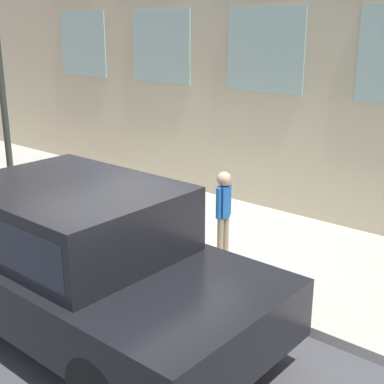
# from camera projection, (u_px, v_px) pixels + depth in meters

# --- Properties ---
(ground_plane) EXTENTS (80.00, 80.00, 0.00)m
(ground_plane) POSITION_uv_depth(u_px,v_px,m) (137.00, 267.00, 7.63)
(ground_plane) COLOR #47474C
(sidewalk) EXTENTS (3.13, 60.00, 0.12)m
(sidewalk) POSITION_uv_depth(u_px,v_px,m) (206.00, 232.00, 8.75)
(sidewalk) COLOR #B2ADA3
(sidewalk) RESTS_ON ground_plane
(fire_hydrant) EXTENTS (0.33, 0.44, 0.80)m
(fire_hydrant) POSITION_uv_depth(u_px,v_px,m) (162.00, 226.00, 7.70)
(fire_hydrant) COLOR gold
(fire_hydrant) RESTS_ON sidewalk
(person) EXTENTS (0.31, 0.20, 1.27)m
(person) POSITION_uv_depth(u_px,v_px,m) (224.00, 207.00, 7.42)
(person) COLOR #998466
(person) RESTS_ON sidewalk
(parked_car_charcoal_near) EXTENTS (2.03, 4.85, 1.68)m
(parked_car_charcoal_near) POSITION_uv_depth(u_px,v_px,m) (73.00, 250.00, 5.92)
(parked_car_charcoal_near) COLOR black
(parked_car_charcoal_near) RESTS_ON ground_plane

